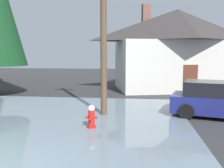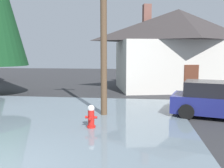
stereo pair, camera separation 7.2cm
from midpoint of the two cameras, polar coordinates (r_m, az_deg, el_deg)
flood_puddle at (r=9.23m, az=-20.40°, el=-10.26°), size 12.17×12.97×0.04m
fire_hydrant at (r=8.84m, az=-4.74°, el=-7.81°), size 0.44×0.38×0.88m
utility_pole at (r=10.65m, az=-1.82°, el=18.03°), size 1.60×0.28×9.09m
house at (r=19.35m, az=15.33°, el=8.19°), size 10.58×7.67×6.56m
parked_car at (r=11.34m, az=24.87°, el=-3.56°), size 4.68×2.96×1.53m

